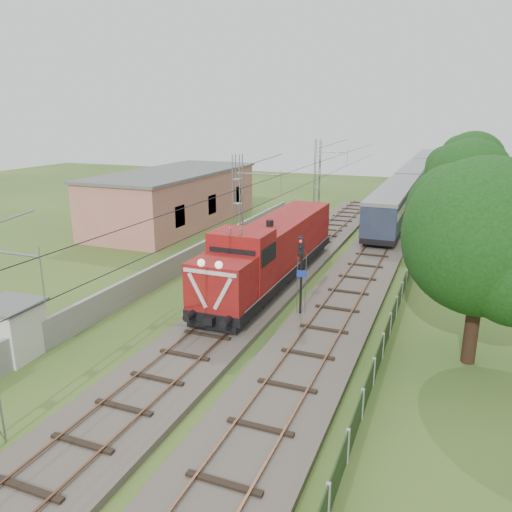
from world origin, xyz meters
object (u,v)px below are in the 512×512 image
at_px(coach_rake, 414,177).
at_px(signal_post, 301,263).
at_px(locomotive, 272,250).
at_px(relay_hut, 11,330).

relative_size(coach_rake, signal_post, 13.93).
bearing_deg(locomotive, coach_rake, 83.13).
height_order(coach_rake, relay_hut, coach_rake).
xyz_separation_m(locomotive, signal_post, (3.29, -4.70, 0.83)).
bearing_deg(locomotive, signal_post, -54.96).
height_order(locomotive, coach_rake, locomotive).
xyz_separation_m(coach_rake, relay_hut, (-12.40, -55.07, -1.09)).
relative_size(locomotive, coach_rake, 0.28).
distance_m(coach_rake, signal_post, 46.26).
bearing_deg(coach_rake, relay_hut, -102.69).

